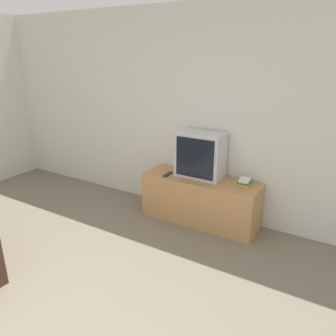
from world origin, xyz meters
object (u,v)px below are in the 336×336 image
(television, at_px, (200,155))
(remote_on_stand, at_px, (168,174))
(tv_stand, at_px, (200,200))
(book_stack, at_px, (244,182))

(television, relative_size, remote_on_stand, 3.28)
(television, height_order, remote_on_stand, television)
(tv_stand, distance_m, television, 0.57)
(tv_stand, bearing_deg, television, 125.29)
(television, xyz_separation_m, book_stack, (0.58, -0.01, -0.24))
(television, bearing_deg, tv_stand, -54.71)
(tv_stand, relative_size, television, 2.56)
(book_stack, relative_size, remote_on_stand, 1.08)
(television, height_order, book_stack, television)
(television, relative_size, book_stack, 3.04)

